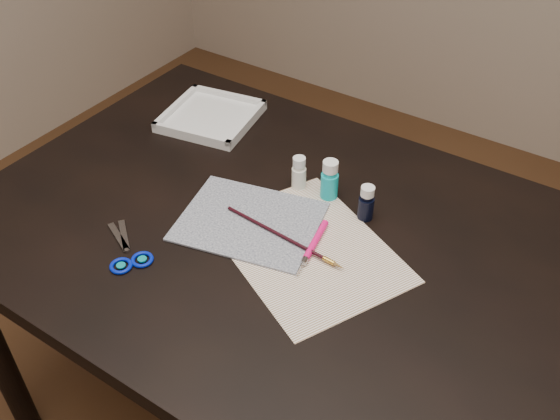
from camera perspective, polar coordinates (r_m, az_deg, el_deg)
The scene contains 10 objects.
table at distance 1.56m, azimuth -0.00°, elevation -12.03°, with size 1.30×0.90×0.75m, color black.
paper at distance 1.24m, azimuth 2.53°, elevation -3.59°, with size 0.38×0.29×0.00m, color white.
canvas at distance 1.30m, azimuth -2.82°, elevation -1.03°, with size 0.28×0.23×0.00m, color black.
paint_bottle_white at distance 1.37m, azimuth 1.74°, elevation 3.44°, with size 0.03×0.03×0.08m, color white.
paint_bottle_cyan at distance 1.34m, azimuth 4.56°, elevation 2.79°, with size 0.04×0.04×0.09m, color #12BEC5.
paint_bottle_navy at distance 1.30m, azimuth 7.90°, elevation 0.67°, with size 0.03×0.03×0.08m, color black.
paintbrush at distance 1.25m, azimuth 0.33°, elevation -2.46°, with size 0.29×0.01×0.01m, color black, non-canonical shape.
craft_knife at distance 1.23m, azimuth 2.86°, elevation -3.54°, with size 0.17×0.01×0.01m, color #FF1174, non-canonical shape.
scissors at distance 1.28m, azimuth -14.27°, elevation -3.23°, with size 0.17×0.09×0.01m, color silver, non-canonical shape.
palette_tray at distance 1.63m, azimuth -6.34°, elevation 8.55°, with size 0.22×0.22×0.03m, color silver.
Camera 1 is at (0.53, -0.80, 1.61)m, focal length 40.00 mm.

